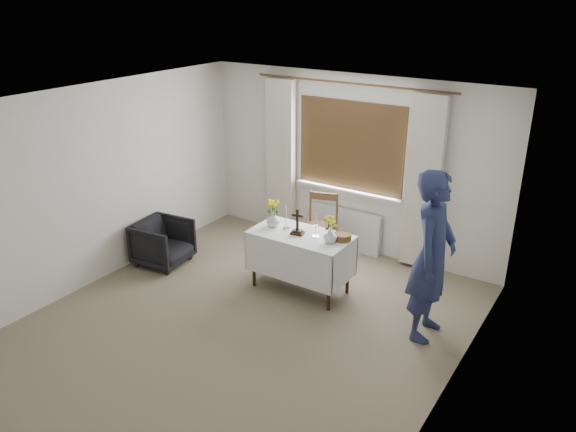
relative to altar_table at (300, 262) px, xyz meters
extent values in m
plane|color=#85785C|center=(-0.10, -1.03, -0.38)|extent=(5.00, 5.00, 0.00)
cube|color=white|center=(0.00, 0.00, 0.00)|extent=(1.24, 0.64, 0.76)
imported|color=black|center=(-1.96, -0.41, -0.07)|extent=(0.75, 0.73, 0.62)
imported|color=navy|center=(1.66, -0.07, 0.56)|extent=(0.48, 0.70, 1.88)
cube|color=silver|center=(-0.10, 1.39, -0.08)|extent=(1.10, 0.10, 0.60)
imported|color=silver|center=(-0.41, 0.02, 0.47)|extent=(0.18, 0.18, 0.18)
imported|color=silver|center=(0.41, -0.01, 0.46)|extent=(0.19, 0.19, 0.17)
cylinder|color=brown|center=(0.50, 0.13, 0.42)|extent=(0.23, 0.23, 0.08)
camera|label=1|loc=(3.25, -5.30, 3.17)|focal=35.00mm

